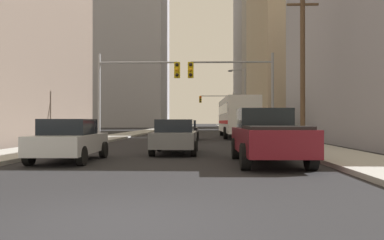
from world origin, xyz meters
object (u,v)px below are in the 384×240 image
object	(u,v)px
city_bus	(237,116)
sedan_silver	(69,140)
sedan_grey	(175,136)
traffic_signal_near_left	(135,81)
sedan_black	(186,130)
traffic_signal_near_right	(235,81)
traffic_signal_far_right	(218,104)
pickup_truck_maroon	(268,136)

from	to	relation	value
city_bus	sedan_silver	size ratio (longest dim) A/B	2.72
sedan_grey	traffic_signal_near_left	xyz separation A→B (m)	(-3.38, 8.69, 3.35)
sedan_grey	sedan_black	size ratio (longest dim) A/B	1.00
city_bus	sedan_grey	world-z (taller)	city_bus
traffic_signal_near_right	traffic_signal_far_right	distance (m)	34.51
sedan_black	traffic_signal_near_right	world-z (taller)	traffic_signal_near_right
city_bus	traffic_signal_near_right	xyz separation A→B (m)	(-0.85, -8.37, 2.20)
city_bus	sedan_grey	size ratio (longest dim) A/B	2.74
city_bus	traffic_signal_near_left	world-z (taller)	traffic_signal_near_left
city_bus	pickup_truck_maroon	xyz separation A→B (m)	(-0.71, -20.91, -1.00)
sedan_grey	traffic_signal_near_right	xyz separation A→B (m)	(3.31, 8.69, 3.36)
sedan_silver	sedan_grey	bearing A→B (deg)	44.40
city_bus	sedan_silver	xyz separation A→B (m)	(-7.69, -20.51, -1.16)
sedan_grey	sedan_black	xyz separation A→B (m)	(-0.14, 12.63, 0.00)
traffic_signal_far_right	pickup_truck_maroon	bearing A→B (deg)	-89.99
sedan_silver	traffic_signal_far_right	size ratio (longest dim) A/B	0.71
sedan_silver	traffic_signal_far_right	distance (m)	47.30
city_bus	traffic_signal_far_right	distance (m)	26.25
city_bus	traffic_signal_near_right	size ratio (longest dim) A/B	1.93
sedan_grey	traffic_signal_far_right	distance (m)	43.47
city_bus	traffic_signal_near_left	bearing A→B (deg)	-132.03
sedan_black	sedan_silver	bearing A→B (deg)	-101.90
sedan_silver	traffic_signal_near_right	bearing A→B (deg)	60.62
city_bus	pickup_truck_maroon	bearing A→B (deg)	-91.93
sedan_grey	traffic_signal_near_left	world-z (taller)	traffic_signal_near_left
sedan_black	traffic_signal_near_left	xyz separation A→B (m)	(-3.24, -3.93, 3.35)
sedan_grey	sedan_black	distance (m)	12.63
traffic_signal_near_left	sedan_black	bearing A→B (deg)	50.49
traffic_signal_near_left	traffic_signal_far_right	bearing A→B (deg)	78.82
traffic_signal_far_right	city_bus	bearing A→B (deg)	-88.43
sedan_silver	traffic_signal_near_left	bearing A→B (deg)	89.31
sedan_black	city_bus	bearing A→B (deg)	45.89
city_bus	traffic_signal_near_left	distance (m)	11.48
sedan_grey	traffic_signal_far_right	size ratio (longest dim) A/B	0.70
traffic_signal_near_left	pickup_truck_maroon	bearing A→B (deg)	-61.41
pickup_truck_maroon	city_bus	bearing A→B (deg)	88.07
sedan_silver	sedan_grey	world-z (taller)	same
pickup_truck_maroon	sedan_silver	xyz separation A→B (m)	(-6.98, 0.39, -0.16)
traffic_signal_near_left	traffic_signal_near_right	world-z (taller)	same
pickup_truck_maroon	sedan_silver	bearing A→B (deg)	176.77
sedan_grey	traffic_signal_near_left	distance (m)	9.91
city_bus	sedan_black	bearing A→B (deg)	-134.11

